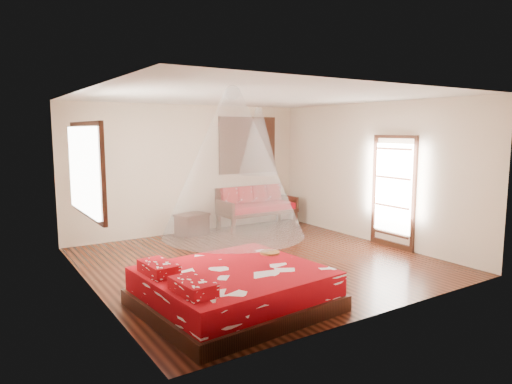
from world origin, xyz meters
TOP-DOWN VIEW (x-y plane):
  - room at (0.00, 0.00)m, footprint 5.54×5.54m
  - bed at (-1.42, -1.60)m, footprint 2.36×2.17m
  - daybed at (1.49, 2.38)m, footprint 1.81×0.80m
  - storage_chest at (-0.10, 2.45)m, footprint 0.77×0.65m
  - shutter_panel at (1.49, 2.72)m, footprint 1.52×0.06m
  - window_left at (-2.71, 0.20)m, footprint 0.10×1.74m
  - glazed_door at (2.72, -0.60)m, footprint 0.08×1.02m
  - wine_tray at (-0.58, -1.22)m, footprint 0.28×0.28m
  - mosquito_net_main at (-1.39, -1.60)m, footprint 1.77×1.77m
  - mosquito_net_daybed at (1.49, 2.25)m, footprint 0.91×0.91m

SIDE VIEW (x-z plane):
  - storage_chest at x=-0.10m, z-range 0.00..0.46m
  - bed at x=-1.42m, z-range -0.07..0.58m
  - daybed at x=1.49m, z-range 0.05..1.00m
  - wine_tray at x=-0.58m, z-range 0.45..0.67m
  - glazed_door at x=2.72m, z-range -0.01..2.15m
  - room at x=0.00m, z-range -0.02..2.82m
  - window_left at x=-2.71m, z-range 1.03..2.37m
  - mosquito_net_main at x=-1.39m, z-range 0.95..2.75m
  - shutter_panel at x=1.49m, z-range 1.24..2.56m
  - mosquito_net_daybed at x=1.49m, z-range 1.25..2.75m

